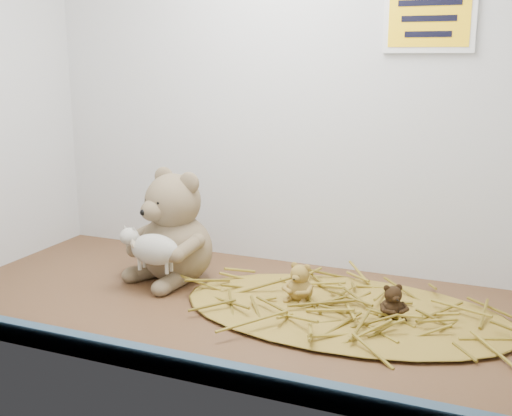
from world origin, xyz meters
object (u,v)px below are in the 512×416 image
at_px(mini_teddy_brown, 393,300).
at_px(toy_lamb, 155,250).
at_px(mini_teddy_tan, 300,280).
at_px(main_teddy, 176,225).

bearing_deg(mini_teddy_brown, toy_lamb, 150.05).
relative_size(toy_lamb, mini_teddy_tan, 1.82).
bearing_deg(mini_teddy_tan, toy_lamb, -162.30).
relative_size(mini_teddy_tan, mini_teddy_brown, 1.17).
xyz_separation_m(toy_lamb, mini_teddy_tan, (0.30, 0.05, -0.04)).
bearing_deg(mini_teddy_brown, mini_teddy_tan, 140.46).
bearing_deg(mini_teddy_brown, main_teddy, 139.69).
relative_size(toy_lamb, mini_teddy_brown, 2.13).
distance_m(main_teddy, mini_teddy_tan, 0.31).
distance_m(toy_lamb, mini_teddy_brown, 0.48).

